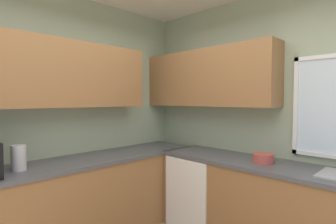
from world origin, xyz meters
TOP-DOWN VIEW (x-y plane):
  - room_shell at (-0.73, 0.54)m, footprint 3.53×3.57m
  - counter_run_left at (-1.39, 0.00)m, footprint 0.65×3.18m
  - counter_run_back at (0.21, 1.41)m, footprint 2.62×0.65m
  - dishwasher at (-0.73, 1.38)m, footprint 0.60×0.60m
  - kettle at (-1.37, -0.42)m, footprint 0.13×0.13m
  - bowl at (0.04, 1.41)m, footprint 0.21×0.21m

SIDE VIEW (x-z plane):
  - dishwasher at x=-0.73m, z-range 0.00..0.85m
  - counter_run_left at x=-1.39m, z-range 0.00..0.90m
  - counter_run_back at x=0.21m, z-range 0.00..0.90m
  - bowl at x=0.04m, z-range 0.90..0.99m
  - kettle at x=-1.37m, z-range 0.90..1.13m
  - room_shell at x=-0.73m, z-range 0.48..3.27m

